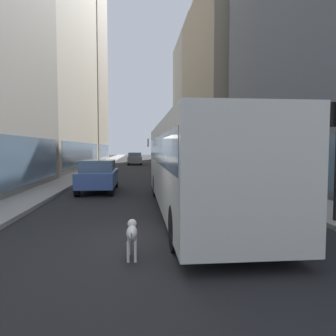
{
  "coord_description": "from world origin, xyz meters",
  "views": [
    {
      "loc": [
        -0.76,
        -7.44,
        2.24
      ],
      "look_at": [
        0.48,
        5.55,
        1.4
      ],
      "focal_mm": 33.51,
      "sensor_mm": 36.0,
      "label": 1
    }
  ],
  "objects_px": {
    "transit_bus": "(194,161)",
    "car_blue_hatchback": "(98,176)",
    "car_black_suv": "(170,160)",
    "car_grey_wagon": "(135,158)",
    "traffic_light_near": "(336,141)",
    "dalmatian_dog": "(132,233)",
    "pedestrian_with_handbag": "(290,177)"
  },
  "relations": [
    {
      "from": "transit_bus",
      "to": "car_blue_hatchback",
      "type": "relative_size",
      "value": 2.85
    },
    {
      "from": "pedestrian_with_handbag",
      "to": "traffic_light_near",
      "type": "bearing_deg",
      "value": -99.13
    },
    {
      "from": "car_blue_hatchback",
      "to": "traffic_light_near",
      "type": "relative_size",
      "value": 1.19
    },
    {
      "from": "car_black_suv",
      "to": "car_grey_wagon",
      "type": "relative_size",
      "value": 0.86
    },
    {
      "from": "pedestrian_with_handbag",
      "to": "car_blue_hatchback",
      "type": "bearing_deg",
      "value": 155.41
    },
    {
      "from": "pedestrian_with_handbag",
      "to": "car_black_suv",
      "type": "bearing_deg",
      "value": 96.81
    },
    {
      "from": "car_grey_wagon",
      "to": "transit_bus",
      "type": "bearing_deg",
      "value": -85.63
    },
    {
      "from": "car_black_suv",
      "to": "transit_bus",
      "type": "bearing_deg",
      "value": -93.75
    },
    {
      "from": "car_blue_hatchback",
      "to": "dalmatian_dog",
      "type": "height_order",
      "value": "car_blue_hatchback"
    },
    {
      "from": "car_blue_hatchback",
      "to": "dalmatian_dog",
      "type": "xyz_separation_m",
      "value": [
        1.9,
        -9.89,
        -0.31
      ]
    },
    {
      "from": "transit_bus",
      "to": "dalmatian_dog",
      "type": "distance_m",
      "value": 5.11
    },
    {
      "from": "car_blue_hatchback",
      "to": "traffic_light_near",
      "type": "height_order",
      "value": "traffic_light_near"
    },
    {
      "from": "transit_bus",
      "to": "dalmatian_dog",
      "type": "height_order",
      "value": "transit_bus"
    },
    {
      "from": "car_black_suv",
      "to": "car_grey_wagon",
      "type": "bearing_deg",
      "value": 119.73
    },
    {
      "from": "pedestrian_with_handbag",
      "to": "dalmatian_dog",
      "type": "bearing_deg",
      "value": -136.55
    },
    {
      "from": "car_blue_hatchback",
      "to": "pedestrian_with_handbag",
      "type": "bearing_deg",
      "value": -24.59
    },
    {
      "from": "car_black_suv",
      "to": "traffic_light_near",
      "type": "distance_m",
      "value": 26.85
    },
    {
      "from": "dalmatian_dog",
      "to": "pedestrian_with_handbag",
      "type": "distance_m",
      "value": 8.86
    },
    {
      "from": "car_blue_hatchback",
      "to": "traffic_light_near",
      "type": "distance_m",
      "value": 11.01
    },
    {
      "from": "car_blue_hatchback",
      "to": "car_grey_wagon",
      "type": "distance_m",
      "value": 26.07
    },
    {
      "from": "transit_bus",
      "to": "car_blue_hatchback",
      "type": "bearing_deg",
      "value": 126.48
    },
    {
      "from": "dalmatian_dog",
      "to": "traffic_light_near",
      "type": "bearing_deg",
      "value": 20.73
    },
    {
      "from": "transit_bus",
      "to": "car_black_suv",
      "type": "bearing_deg",
      "value": 86.25
    },
    {
      "from": "car_black_suv",
      "to": "traffic_light_near",
      "type": "bearing_deg",
      "value": -85.51
    },
    {
      "from": "car_black_suv",
      "to": "traffic_light_near",
      "type": "xyz_separation_m",
      "value": [
        2.1,
        -26.71,
        1.62
      ]
    },
    {
      "from": "car_blue_hatchback",
      "to": "pedestrian_with_handbag",
      "type": "xyz_separation_m",
      "value": [
        8.33,
        -3.81,
        0.19
      ]
    },
    {
      "from": "car_black_suv",
      "to": "pedestrian_with_handbag",
      "type": "height_order",
      "value": "pedestrian_with_handbag"
    },
    {
      "from": "car_black_suv",
      "to": "dalmatian_dog",
      "type": "xyz_separation_m",
      "value": [
        -3.7,
        -28.91,
        -0.31
      ]
    },
    {
      "from": "car_blue_hatchback",
      "to": "pedestrian_with_handbag",
      "type": "height_order",
      "value": "pedestrian_with_handbag"
    },
    {
      "from": "transit_bus",
      "to": "traffic_light_near",
      "type": "relative_size",
      "value": 3.39
    },
    {
      "from": "transit_bus",
      "to": "car_blue_hatchback",
      "type": "xyz_separation_m",
      "value": [
        -4.0,
        5.41,
        -0.96
      ]
    },
    {
      "from": "transit_bus",
      "to": "pedestrian_with_handbag",
      "type": "xyz_separation_m",
      "value": [
        4.33,
        1.6,
        -0.76
      ]
    }
  ]
}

